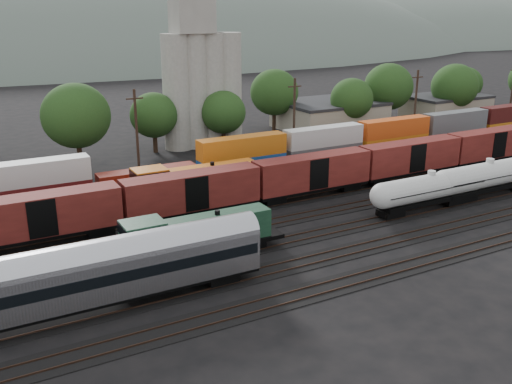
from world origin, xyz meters
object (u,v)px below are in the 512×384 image
green_locomotive (188,237)px  passenger_coach (106,269)px  tank_car_a (430,188)px  orange_locomotive (188,182)px  grain_silo (201,77)px

green_locomotive → passenger_coach: passenger_coach is taller
tank_car_a → passenger_coach: passenger_coach is taller
green_locomotive → tank_car_a: 29.03m
passenger_coach → orange_locomotive: bearing=53.9°
tank_car_a → grain_silo: (-9.73, 41.00, 8.68)m
grain_silo → green_locomotive: bearing=-115.2°
orange_locomotive → grain_silo: size_ratio=0.63×
grain_silo → orange_locomotive: bearing=-116.9°
orange_locomotive → grain_silo: (13.19, 26.00, 8.67)m
tank_car_a → orange_locomotive: orange_locomotive is taller
tank_car_a → grain_silo: size_ratio=0.57×
passenger_coach → orange_locomotive: passenger_coach is taller
passenger_coach → orange_locomotive: size_ratio=1.34×
green_locomotive → grain_silo: (19.30, 41.00, 8.76)m
orange_locomotive → grain_silo: 30.41m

